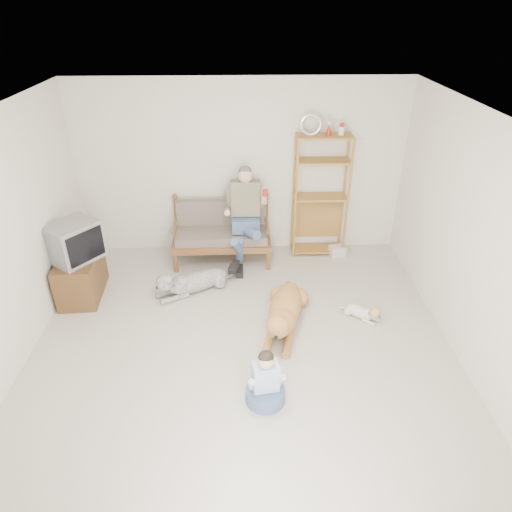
{
  "coord_description": "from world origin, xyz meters",
  "views": [
    {
      "loc": [
        0.03,
        -3.95,
        3.69
      ],
      "look_at": [
        0.18,
        1.0,
        0.82
      ],
      "focal_mm": 32.0,
      "sensor_mm": 36.0,
      "label": 1
    }
  ],
  "objects_px": {
    "etagere": "(320,196)",
    "golden_retriever": "(284,313)",
    "loveseat": "(222,231)",
    "tv_stand": "(81,276)"
  },
  "relations": [
    {
      "from": "etagere",
      "to": "golden_retriever",
      "type": "height_order",
      "value": "etagere"
    },
    {
      "from": "etagere",
      "to": "golden_retriever",
      "type": "relative_size",
      "value": 1.4
    },
    {
      "from": "loveseat",
      "to": "etagere",
      "type": "height_order",
      "value": "etagere"
    },
    {
      "from": "etagere",
      "to": "tv_stand",
      "type": "bearing_deg",
      "value": -161.89
    },
    {
      "from": "loveseat",
      "to": "tv_stand",
      "type": "relative_size",
      "value": 1.63
    },
    {
      "from": "tv_stand",
      "to": "golden_retriever",
      "type": "xyz_separation_m",
      "value": [
        2.75,
        -0.78,
        -0.1
      ]
    },
    {
      "from": "tv_stand",
      "to": "golden_retriever",
      "type": "relative_size",
      "value": 0.59
    },
    {
      "from": "tv_stand",
      "to": "loveseat",
      "type": "bearing_deg",
      "value": 22.77
    },
    {
      "from": "tv_stand",
      "to": "golden_retriever",
      "type": "distance_m",
      "value": 2.86
    },
    {
      "from": "tv_stand",
      "to": "golden_retriever",
      "type": "bearing_deg",
      "value": -19.37
    }
  ]
}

